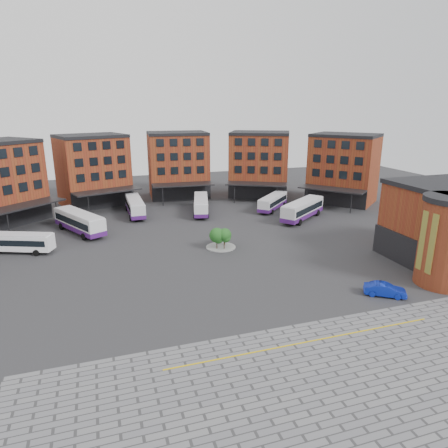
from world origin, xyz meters
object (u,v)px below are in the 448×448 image
object	(u,v)px
bus_c	(135,206)
bus_f	(303,209)
bus_a	(17,241)
blue_car	(385,290)
bus_d	(201,205)
bus_e	(273,202)
bus_b	(79,222)
tree_island	(222,237)

from	to	relation	value
bus_c	bus_f	bearing A→B (deg)	-23.82
bus_a	blue_car	bearing A→B (deg)	-101.92
bus_f	blue_car	world-z (taller)	bus_f
bus_d	bus_f	size ratio (longest dim) A/B	0.99
bus_e	bus_f	bearing A→B (deg)	-29.14
bus_a	bus_f	world-z (taller)	bus_f
bus_c	blue_car	size ratio (longest dim) A/B	2.59
blue_car	bus_a	bearing A→B (deg)	89.37
bus_a	bus_d	bearing A→B (deg)	-44.88
bus_d	blue_car	world-z (taller)	bus_d
bus_d	bus_c	bearing A→B (deg)	-177.41
bus_e	bus_b	bearing A→B (deg)	-128.41
bus_e	blue_car	distance (m)	38.93
bus_a	bus_f	distance (m)	47.37
bus_f	bus_a	bearing A→B (deg)	-122.75
bus_b	bus_e	world-z (taller)	bus_b
bus_c	blue_car	bearing A→B (deg)	-62.74
tree_island	bus_e	size ratio (longest dim) A/B	0.48
bus_a	bus_b	world-z (taller)	bus_b
blue_car	bus_d	bearing A→B (deg)	47.63
bus_a	bus_d	size ratio (longest dim) A/B	0.88
tree_island	bus_b	world-z (taller)	bus_b
tree_island	bus_c	distance (m)	24.99
bus_a	bus_d	distance (m)	33.16
tree_island	bus_b	xyz separation A→B (m)	(-20.09, 14.25, 0.12)
bus_a	bus_b	bearing A→B (deg)	-27.22
bus_e	blue_car	world-z (taller)	bus_e
tree_island	blue_car	size ratio (longest dim) A/B	0.99
bus_f	blue_car	distance (m)	31.26
bus_a	blue_car	distance (m)	49.24
bus_a	bus_b	distance (m)	10.87
tree_island	bus_d	bearing A→B (deg)	83.87
bus_f	bus_b	bearing A→B (deg)	-132.35
bus_e	tree_island	bearing A→B (deg)	-87.02
bus_a	bus_c	bearing A→B (deg)	-27.19
blue_car	bus_c	bearing A→B (deg)	61.11
bus_a	bus_e	xyz separation A→B (m)	(44.97, 11.32, -0.08)
tree_island	bus_b	bearing A→B (deg)	144.65
bus_c	tree_island	bearing A→B (deg)	-66.51
bus_c	blue_car	world-z (taller)	bus_c
bus_d	bus_e	world-z (taller)	bus_d
bus_b	bus_e	size ratio (longest dim) A/B	1.35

